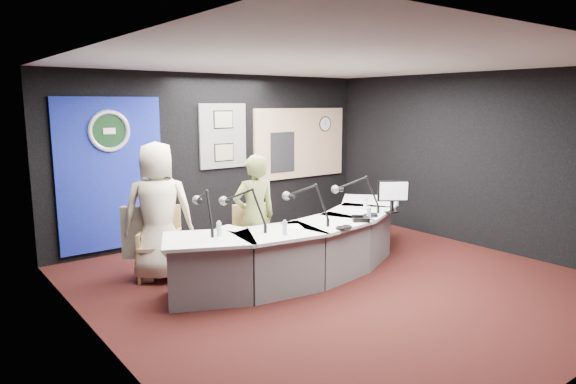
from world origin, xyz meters
TOP-DOWN VIEW (x-y plane):
  - ground at (0.00, 0.00)m, footprint 6.00×6.00m
  - ceiling at (0.00, 0.00)m, footprint 6.00×6.00m
  - wall_back at (0.00, 3.00)m, footprint 6.00×0.02m
  - wall_left at (-3.00, 0.00)m, footprint 0.02×6.00m
  - wall_right at (3.00, 0.00)m, footprint 0.02×6.00m
  - broadcast_desk at (-0.05, 0.55)m, footprint 4.50×1.90m
  - backdrop_panel at (-1.90, 2.97)m, footprint 1.60×0.05m
  - agency_seal at (-1.90, 2.93)m, footprint 0.63×0.07m
  - seal_center at (-1.90, 2.94)m, footprint 0.48×0.01m
  - pinboard at (0.05, 2.97)m, footprint 0.90×0.04m
  - framed_photo_upper at (0.05, 2.94)m, footprint 0.34×0.02m
  - framed_photo_lower at (0.05, 2.94)m, footprint 0.34×0.02m
  - booth_window_frame at (1.75, 2.97)m, footprint 2.12×0.06m
  - booth_glow at (1.75, 2.96)m, footprint 2.00×0.02m
  - equipment_rack at (1.30, 2.94)m, footprint 0.55×0.02m
  - wall_clock at (2.35, 2.94)m, footprint 0.28×0.01m
  - armchair_left at (-1.80, 1.49)m, footprint 0.84×0.84m
  - armchair_right at (-0.75, 0.80)m, footprint 0.72×0.72m
  - draped_jacket at (-1.97, 1.69)m, footprint 0.46×0.38m
  - person_man at (-1.80, 1.49)m, footprint 1.06×0.91m
  - person_woman at (-0.75, 0.80)m, footprint 0.65×0.48m
  - computer_monitor at (1.15, 0.11)m, footprint 0.41×0.31m
  - desk_phone at (0.42, -0.00)m, footprint 0.28×0.27m
  - headphones_near at (0.74, 0.14)m, footprint 0.24×0.24m
  - headphones_far at (-0.06, -0.17)m, footprint 0.19×0.19m
  - paper_stack at (-1.17, 0.71)m, footprint 0.31×0.38m
  - notepad at (-0.49, 0.30)m, footprint 0.27×0.31m
  - boom_mic_a at (-1.51, 0.77)m, footprint 0.25×0.73m
  - boom_mic_b at (-1.08, 0.54)m, footprint 0.37×0.69m
  - boom_mic_c at (-0.25, 0.33)m, footprint 0.35×0.69m
  - boom_mic_d at (0.74, 0.41)m, footprint 0.59×0.52m
  - water_bottles at (0.06, 0.26)m, footprint 3.14×0.56m

SIDE VIEW (x-z plane):
  - ground at x=0.00m, z-range 0.00..0.00m
  - broadcast_desk at x=-0.05m, z-range 0.00..0.75m
  - armchair_right at x=-0.75m, z-range 0.00..1.03m
  - armchair_left at x=-1.80m, z-range 0.00..1.06m
  - draped_jacket at x=-1.97m, z-range 0.27..0.97m
  - paper_stack at x=-1.17m, z-range 0.75..0.75m
  - notepad at x=-0.49m, z-range 0.75..0.75m
  - headphones_near at x=0.74m, z-range 0.75..0.79m
  - headphones_far at x=-0.06m, z-range 0.75..0.78m
  - desk_phone at x=0.42m, z-range 0.75..0.80m
  - person_woman at x=-0.75m, z-range 0.00..1.65m
  - water_bottles at x=0.06m, z-range 0.75..0.93m
  - person_man at x=-1.80m, z-range 0.00..1.83m
  - boom_mic_a at x=-1.51m, z-range 0.75..1.35m
  - boom_mic_b at x=-1.08m, z-range 0.75..1.35m
  - boom_mic_c at x=-0.25m, z-range 0.75..1.35m
  - boom_mic_d at x=0.74m, z-range 0.75..1.35m
  - computer_monitor at x=1.15m, z-range 0.91..1.23m
  - backdrop_panel at x=-1.90m, z-range 0.10..2.40m
  - wall_back at x=0.00m, z-range 0.00..2.80m
  - wall_left at x=-3.00m, z-range 0.00..2.80m
  - wall_right at x=3.00m, z-range 0.00..2.80m
  - equipment_rack at x=1.30m, z-range 1.03..1.78m
  - framed_photo_lower at x=0.05m, z-range 1.33..1.60m
  - booth_window_frame at x=1.75m, z-range 0.89..2.21m
  - booth_glow at x=1.75m, z-range 0.95..2.15m
  - pinboard at x=0.05m, z-range 1.20..2.30m
  - agency_seal at x=-1.90m, z-range 1.58..2.21m
  - seal_center at x=-1.90m, z-range 1.66..2.14m
  - wall_clock at x=2.35m, z-range 1.76..2.04m
  - framed_photo_upper at x=0.05m, z-range 1.89..2.17m
  - ceiling at x=0.00m, z-range 2.79..2.81m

